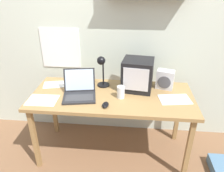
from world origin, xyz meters
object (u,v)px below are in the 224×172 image
open_notebook (42,100)px  loose_paper_near_monitor (56,84)px  desk_lamp (102,68)px  juice_glass (121,93)px  laptop (79,90)px  loose_paper_near_laptop (175,99)px  space_heater (165,79)px  corner_desk (112,100)px  computer_mouse (105,105)px  crt_monitor (138,75)px

open_notebook → loose_paper_near_monitor: (0.02, 0.35, 0.00)m
desk_lamp → juice_glass: 0.35m
laptop → juice_glass: 0.42m
open_notebook → desk_lamp: bearing=32.3°
laptop → loose_paper_near_monitor: size_ratio=1.22×
juice_glass → loose_paper_near_laptop: size_ratio=0.38×
desk_lamp → open_notebook: (-0.55, -0.34, -0.22)m
space_heater → corner_desk: bearing=-144.4°
computer_mouse → loose_paper_near_monitor: (-0.60, 0.40, -0.01)m
laptop → loose_paper_near_monitor: 0.38m
crt_monitor → loose_paper_near_monitor: (-0.90, 0.01, -0.16)m
open_notebook → loose_paper_near_laptop: bearing=6.2°
laptop → juice_glass: laptop is taller
juice_glass → open_notebook: juice_glass is taller
crt_monitor → computer_mouse: size_ratio=3.17×
open_notebook → crt_monitor: bearing=19.9°
loose_paper_near_laptop → computer_mouse: bearing=-164.1°
space_heater → open_notebook: (-1.22, -0.38, -0.10)m
loose_paper_near_laptop → open_notebook: same height
open_notebook → loose_paper_near_monitor: bearing=86.0°
crt_monitor → computer_mouse: bearing=-119.6°
laptop → loose_paper_near_laptop: (0.95, 0.00, -0.06)m
juice_glass → space_heater: bearing=29.0°
corner_desk → computer_mouse: bearing=-99.8°
corner_desk → space_heater: 0.61m
crt_monitor → open_notebook: (-0.92, -0.33, -0.16)m
crt_monitor → desk_lamp: 0.38m
desk_lamp → computer_mouse: 0.45m
juice_glass → loose_paper_near_laptop: 0.54m
corner_desk → desk_lamp: (-0.12, 0.17, 0.28)m
computer_mouse → juice_glass: bearing=53.5°
loose_paper_near_monitor → desk_lamp: bearing=-0.4°
loose_paper_near_monitor → space_heater: bearing=1.6°
juice_glass → loose_paper_near_monitor: 0.77m
crt_monitor → open_notebook: 0.99m
desk_lamp → space_heater: size_ratio=1.74×
open_notebook → loose_paper_near_monitor: same height
space_heater → loose_paper_near_laptop: space_heater is taller
corner_desk → juice_glass: 0.16m
corner_desk → loose_paper_near_monitor: (-0.64, 0.17, 0.07)m
crt_monitor → laptop: (-0.58, -0.19, -0.10)m
laptop → juice_glass: size_ratio=3.03×
space_heater → crt_monitor: bearing=-155.6°
corner_desk → desk_lamp: desk_lamp is taller
crt_monitor → desk_lamp: desk_lamp is taller
laptop → juice_glass: (0.42, -0.01, -0.01)m
desk_lamp → computer_mouse: size_ratio=3.27×
corner_desk → loose_paper_near_laptop: 0.63m
crt_monitor → laptop: size_ratio=0.92×
laptop → desk_lamp: size_ratio=1.05×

